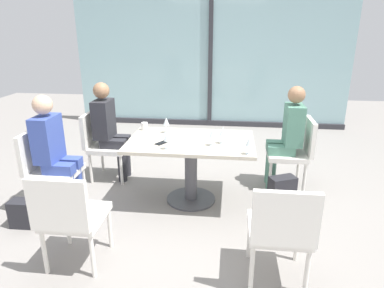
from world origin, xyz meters
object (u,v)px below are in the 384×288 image
Objects in this scene: chair_front_left at (70,215)px; wine_glass_0 at (166,122)px; handbag_1 at (26,213)px; person_side_end at (54,148)px; wine_glass_2 at (167,137)px; cell_phone_on_table at (161,143)px; chair_side_end at (47,165)px; chair_far_right at (295,149)px; coffee_cup at (145,126)px; dining_table_main at (191,155)px; wine_glass_3 at (213,133)px; person_far_right at (288,133)px; wine_glass_1 at (223,132)px; handbag_0 at (282,188)px; person_far_left at (109,127)px; chair_far_left at (102,142)px; chair_front_right at (281,228)px; wine_glass_4 at (249,141)px.

wine_glass_0 reaches higher than chair_front_left.
wine_glass_0 reaches higher than handbag_1.
chair_front_left reaches higher than handbag_1.
wine_glass_2 is at bearing 1.02° from person_side_end.
chair_side_end is at bearing -140.25° from cell_phone_on_table.
coffee_cup is (-1.81, -0.18, 0.28)m from chair_far_right.
dining_table_main is 1.57× the size of chair_far_right.
wine_glass_3 is (-0.97, -0.65, 0.37)m from chair_far_right.
handbag_1 is at bearing -155.39° from person_far_right.
wine_glass_3 is (1.76, 0.18, 0.37)m from chair_side_end.
wine_glass_1 is at bearing 37.73° from wine_glass_3.
person_far_right reaches higher than cell_phone_on_table.
chair_far_right is (1.22, 0.50, -0.06)m from dining_table_main.
chair_front_left is 1.63m from wine_glass_0.
coffee_cup reaches higher than handbag_0.
chair_far_right is 1.66m from cell_phone_on_table.
wine_glass_1 is (1.45, -0.57, 0.16)m from person_far_left.
chair_front_left is 4.70× the size of wine_glass_1.
chair_far_right is 1.10m from wine_glass_1.
cell_phone_on_table is at bearing -57.33° from coffee_cup.
handbag_0 is (2.56, 0.47, -0.36)m from chair_side_end.
chair_front_left is (0.40, -1.76, 0.00)m from chair_far_left.
chair_far_left is 1.81m from chair_front_left.
wine_glass_3 is at bearing -25.79° from person_far_left.
handbag_1 is (-0.06, -0.40, -0.36)m from chair_side_end.
chair_side_end is 2.62m from handbag_0.
chair_front_right reaches higher than cell_phone_on_table.
wine_glass_0 is at bearing 27.69° from person_side_end.
wine_glass_3 reaches higher than handbag_1.
chair_front_right is at bearing -76.78° from wine_glass_4.
chair_far_right and chair_far_left have the same top height.
wine_glass_0 is at bearing -18.19° from person_far_left.
wine_glass_3 reaches higher than chair_front_left.
wine_glass_1 is 1.00× the size of wine_glass_2.
person_far_left reaches higher than cell_phone_on_table.
chair_far_right is 2.90× the size of handbag_1.
cell_phone_on_table is 1.52m from handbag_1.
handbag_0 is at bearing 42.61° from cell_phone_on_table.
handbag_0 is at bearing 36.86° from chair_front_left.
person_far_left is 6.81× the size of wine_glass_0.
chair_far_left is 6.04× the size of cell_phone_on_table.
dining_table_main is 1.57× the size of chair_side_end.
chair_far_left is 0.88m from person_side_end.
chair_far_left and chair_front_right have the same top height.
handbag_0 is (1.86, 1.40, -0.36)m from chair_front_left.
coffee_cup is (-0.60, 0.32, 0.22)m from dining_table_main.
coffee_cup is (0.62, -0.18, 0.28)m from chair_far_left.
chair_front_left is at bearing -122.93° from wine_glass_2.
chair_far_right reaches higher than cell_phone_on_table.
handbag_0 is at bearing -9.66° from person_far_left.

